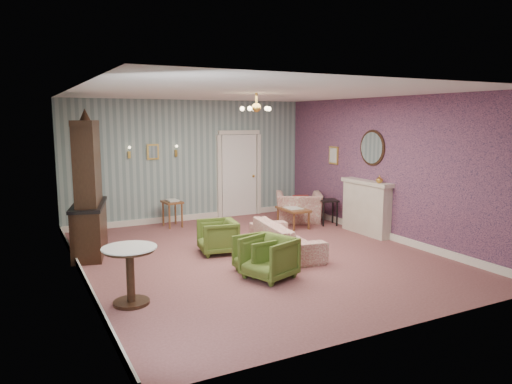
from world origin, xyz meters
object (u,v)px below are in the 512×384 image
olive_chair_b (258,252)px  sofa_chintz (286,232)px  olive_chair_a (269,256)px  olive_chair_c (218,235)px  fireplace (366,207)px  side_table_black (328,212)px  coffee_table (293,217)px  dresser (87,184)px  wingback_chair (299,202)px  pedestal_table (130,275)px

olive_chair_b → sofa_chintz: size_ratio=0.34×
olive_chair_a → olive_chair_c: size_ratio=1.05×
olive_chair_b → fireplace: fireplace is taller
sofa_chintz → side_table_black: bearing=-45.8°
olive_chair_b → olive_chair_a: bearing=-3.9°
sofa_chintz → fireplace: bearing=-70.9°
olive_chair_c → side_table_black: size_ratio=1.13×
fireplace → coffee_table: 1.69m
olive_chair_b → side_table_black: (3.06, 2.33, -0.03)m
dresser → side_table_black: bearing=13.9°
sofa_chintz → coffee_table: bearing=-27.8°
wingback_chair → olive_chair_b: bearing=76.6°
olive_chair_c → dresser: bearing=-107.0°
olive_chair_c → sofa_chintz: size_ratio=0.35×
side_table_black → sofa_chintz: bearing=-143.4°
olive_chair_a → olive_chair_c: 1.68m
fireplace → coffee_table: fireplace is taller
olive_chair_a → olive_chair_c: olive_chair_a is taller
coffee_table → fireplace: bearing=-50.8°
olive_chair_c → pedestal_table: (-1.99, -1.74, 0.06)m
fireplace → dresser: bearing=168.6°
olive_chair_c → side_table_black: (3.21, 1.00, -0.04)m
sofa_chintz → fireplace: size_ratio=1.39×
olive_chair_c → fireplace: fireplace is taller
sofa_chintz → wingback_chair: bearing=-29.8°
side_table_black → dresser: bearing=179.6°
side_table_black → pedestal_table: size_ratio=0.76×
dresser → fireplace: 5.67m
dresser → olive_chair_b: bearing=-32.3°
olive_chair_c → olive_chair_a: bearing=14.9°
sofa_chintz → fireplace: (2.28, 0.46, 0.20)m
olive_chair_a → olive_chair_b: bearing=161.5°
pedestal_table → olive_chair_c: bearing=41.3°
olive_chair_c → dresser: size_ratio=0.26×
wingback_chair → side_table_black: bearing=151.2°
olive_chair_a → sofa_chintz: (0.98, 1.13, 0.02)m
olive_chair_c → coffee_table: size_ratio=0.79×
fireplace → coffee_table: bearing=129.2°
olive_chair_c → coffee_table: (2.38, 1.21, -0.12)m
sofa_chintz → coffee_table: sofa_chintz is taller
olive_chair_a → dresser: bearing=-160.3°
coffee_table → dresser: bearing=-177.9°
wingback_chair → fireplace: (0.62, -1.71, 0.11)m
coffee_table → wingback_chair: bearing=45.6°
olive_chair_c → pedestal_table: 2.65m
olive_chair_b → coffee_table: size_ratio=0.76×
olive_chair_a → olive_chair_b: 0.35m
sofa_chintz → side_table_black: (2.07, 1.54, -0.08)m
side_table_black → pedestal_table: (-5.20, -2.75, 0.09)m
sofa_chintz → pedestal_table: pedestal_table is taller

